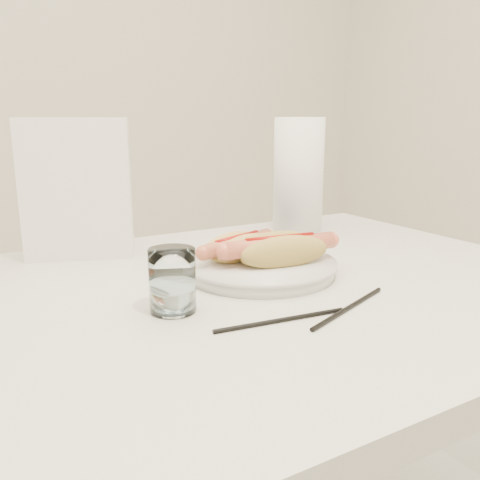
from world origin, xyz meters
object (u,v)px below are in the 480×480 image
table (222,324)px  napkin_box (78,188)px  paper_towel_roll (298,175)px  hotdog_left (237,247)px  hotdog_right (280,250)px  plate (260,269)px  water_glass (172,280)px

table → napkin_box: (-0.14, 0.32, 0.19)m
napkin_box → paper_towel_roll: bearing=16.5°
hotdog_left → hotdog_right: bearing=-74.6°
paper_towel_roll → table: bearing=-140.8°
plate → water_glass: 0.21m
hotdog_right → paper_towel_roll: paper_towel_roll is taller
table → napkin_box: bearing=113.0°
plate → water_glass: water_glass is taller
table → plate: bearing=19.7°
water_glass → napkin_box: napkin_box is taller
hotdog_left → hotdog_right: size_ratio=0.84×
hotdog_right → napkin_box: (-0.25, 0.31, 0.08)m
plate → paper_towel_roll: size_ratio=0.96×
table → napkin_box: 0.40m
table → hotdog_left: 0.14m
hotdog_right → paper_towel_roll: (0.25, 0.29, 0.08)m
hotdog_right → napkin_box: size_ratio=0.76×
water_glass → paper_towel_roll: bearing=36.7°
hotdog_right → napkin_box: 0.41m
hotdog_left → hotdog_right: hotdog_right is taller
water_glass → napkin_box: bearing=95.3°
plate → paper_towel_roll: bearing=44.1°
napkin_box → plate: bearing=-32.2°
plate → napkin_box: 0.38m
hotdog_left → napkin_box: 0.33m
paper_towel_roll → napkin_box: bearing=176.9°
hotdog_right → paper_towel_roll: 0.39m
table → napkin_box: size_ratio=4.64×
plate → hotdog_right: size_ratio=1.26×
hotdog_right → water_glass: water_glass is taller
table → paper_towel_roll: (0.36, 0.29, 0.19)m
table → paper_towel_roll: bearing=39.2°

